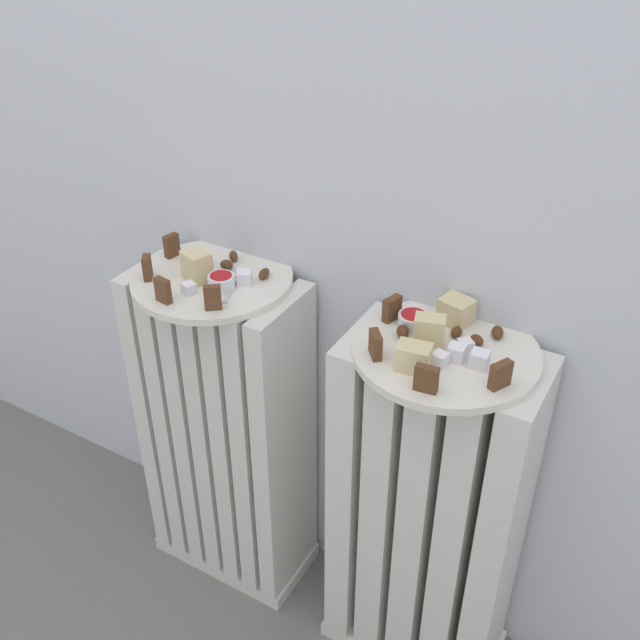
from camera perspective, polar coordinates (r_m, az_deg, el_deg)
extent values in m
cube|color=silver|center=(1.66, -6.50, -17.13)|extent=(0.32, 0.17, 0.03)
cube|color=silver|center=(1.49, -11.58, -6.54)|extent=(0.03, 0.17, 0.65)
cube|color=silver|center=(1.47, -10.22, -7.14)|extent=(0.03, 0.17, 0.65)
cube|color=silver|center=(1.44, -8.81, -7.75)|extent=(0.03, 0.17, 0.65)
cube|color=silver|center=(1.42, -7.36, -8.37)|extent=(0.03, 0.17, 0.65)
cube|color=silver|center=(1.40, -5.85, -9.01)|extent=(0.03, 0.17, 0.65)
cube|color=silver|center=(1.38, -4.29, -9.66)|extent=(0.03, 0.17, 0.65)
cube|color=silver|center=(1.36, -2.69, -10.33)|extent=(0.03, 0.17, 0.65)
cube|color=silver|center=(1.54, 7.30, -23.08)|extent=(0.32, 0.17, 0.03)
cube|color=silver|center=(1.31, 3.17, -12.65)|extent=(0.05, 0.17, 0.65)
cube|color=silver|center=(1.29, 5.74, -13.61)|extent=(0.05, 0.17, 0.65)
cube|color=silver|center=(1.27, 8.39, -14.57)|extent=(0.05, 0.17, 0.65)
cube|color=silver|center=(1.26, 11.12, -15.53)|extent=(0.05, 0.17, 0.65)
cube|color=silver|center=(1.25, 13.92, -16.46)|extent=(0.05, 0.17, 0.65)
cylinder|color=silver|center=(1.23, -8.43, 3.20)|extent=(0.27, 0.27, 0.01)
cylinder|color=silver|center=(1.06, 9.82, -2.45)|extent=(0.27, 0.27, 0.01)
cube|color=#56351E|center=(1.29, -11.54, 5.73)|extent=(0.02, 0.03, 0.04)
cube|color=#56351E|center=(1.23, -13.38, 4.01)|extent=(0.03, 0.03, 0.04)
cube|color=#56351E|center=(1.16, -12.20, 2.27)|extent=(0.03, 0.02, 0.04)
cube|color=#56351E|center=(1.13, -8.41, 1.74)|extent=(0.03, 0.03, 0.04)
cube|color=beige|center=(1.21, -9.63, 4.18)|extent=(0.05, 0.05, 0.05)
cube|color=white|center=(1.18, -10.23, 2.44)|extent=(0.02, 0.02, 0.02)
cube|color=white|center=(1.19, -5.95, 3.33)|extent=(0.03, 0.03, 0.02)
ellipsoid|color=#4C2814|center=(1.24, -7.32, 4.31)|extent=(0.03, 0.02, 0.02)
ellipsoid|color=#4C2814|center=(1.21, -4.41, 3.65)|extent=(0.02, 0.03, 0.01)
ellipsoid|color=#4C2814|center=(1.26, -8.81, 4.57)|extent=(0.02, 0.03, 0.01)
ellipsoid|color=#4C2814|center=(1.26, -6.80, 5.00)|extent=(0.03, 0.03, 0.02)
cylinder|color=white|center=(1.18, -7.73, 2.98)|extent=(0.04, 0.04, 0.02)
cylinder|color=#B21419|center=(1.18, -7.75, 3.23)|extent=(0.04, 0.04, 0.01)
cube|color=#56351E|center=(1.09, 5.66, 0.89)|extent=(0.02, 0.03, 0.04)
cube|color=#56351E|center=(1.01, 4.37, -1.93)|extent=(0.03, 0.03, 0.04)
cube|color=#56351E|center=(0.96, 8.32, -4.58)|extent=(0.03, 0.02, 0.04)
cube|color=#56351E|center=(0.98, 13.95, -4.20)|extent=(0.03, 0.03, 0.04)
cube|color=beige|center=(1.00, 7.32, -2.91)|extent=(0.05, 0.04, 0.04)
cube|color=beige|center=(1.04, 8.55, -0.91)|extent=(0.05, 0.04, 0.05)
cube|color=beige|center=(1.10, 10.60, 0.69)|extent=(0.05, 0.05, 0.04)
cube|color=white|center=(1.04, 11.30, -2.03)|extent=(0.03, 0.03, 0.02)
cube|color=white|center=(1.03, 10.65, -2.54)|extent=(0.02, 0.02, 0.02)
cube|color=white|center=(1.01, 9.36, -3.06)|extent=(0.02, 0.02, 0.02)
cube|color=white|center=(1.02, 12.39, -3.03)|extent=(0.03, 0.03, 0.02)
ellipsoid|color=#4C2814|center=(1.09, 13.72, -0.94)|extent=(0.03, 0.03, 0.01)
ellipsoid|color=#4C2814|center=(1.06, 12.17, -1.57)|extent=(0.03, 0.03, 0.02)
ellipsoid|color=#4C2814|center=(1.08, 10.63, -0.93)|extent=(0.02, 0.02, 0.01)
ellipsoid|color=#4C2814|center=(1.06, 6.49, -0.90)|extent=(0.03, 0.03, 0.02)
cylinder|color=white|center=(1.09, 7.31, 0.00)|extent=(0.05, 0.05, 0.02)
cylinder|color=#B21419|center=(1.09, 7.33, 0.24)|extent=(0.04, 0.04, 0.01)
cube|color=#B7B7BC|center=(1.17, -7.07, 2.23)|extent=(0.03, 0.07, 0.00)
cube|color=#B7B7BC|center=(1.22, -6.46, 3.59)|extent=(0.03, 0.03, 0.00)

